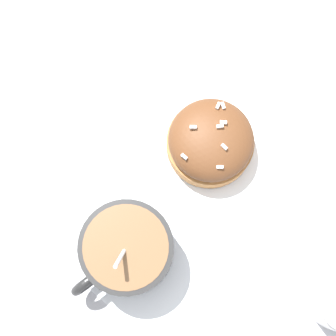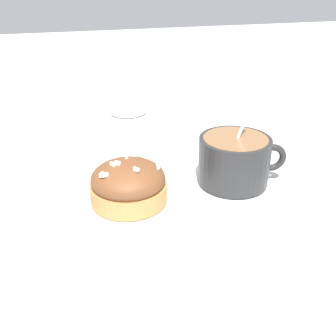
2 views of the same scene
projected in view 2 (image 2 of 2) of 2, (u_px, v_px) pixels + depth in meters
The scene contains 5 objects.
ground_plane at pixel (183, 194), 0.51m from camera, with size 3.00×3.00×0.00m, color #B2B2B7.
paper_napkin at pixel (183, 193), 0.51m from camera, with size 0.26×0.26×0.00m.
coffee_cup at pixel (235, 158), 0.52m from camera, with size 0.12×0.09×0.10m.
frosted_pastry at pixel (129, 185), 0.48m from camera, with size 0.09×0.09×0.06m.
sugar_bowl at pixel (128, 120), 0.67m from camera, with size 0.06×0.06×0.06m.
Camera 2 is at (0.14, 0.42, 0.26)m, focal length 42.00 mm.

